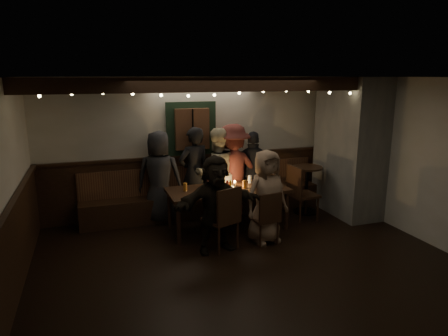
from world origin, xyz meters
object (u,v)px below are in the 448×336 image
object	(u,v)px
dining_table	(228,192)
person_c	(216,173)
high_top	(307,184)
person_f	(216,204)
person_b	(194,173)
chair_near_right	(267,215)
person_a	(159,177)
person_g	(266,197)
person_e	(254,172)
chair_end	(299,190)
person_d	(233,170)
chair_near_left	(225,215)

from	to	relation	value
dining_table	person_c	xyz separation A→B (m)	(0.01, 0.66, 0.18)
high_top	person_f	world-z (taller)	person_f
person_b	chair_near_right	bearing A→B (deg)	101.60
person_a	person_g	size ratio (longest dim) A/B	1.11
person_a	person_f	world-z (taller)	person_a
person_f	person_e	bearing A→B (deg)	44.66
chair_end	person_a	distance (m)	2.55
dining_table	person_b	distance (m)	0.88
person_d	person_f	world-z (taller)	person_d
person_b	high_top	bearing A→B (deg)	154.07
high_top	person_g	bearing A→B (deg)	-142.40
person_b	person_g	world-z (taller)	person_b
person_e	person_d	bearing A→B (deg)	24.88
high_top	person_a	bearing A→B (deg)	171.27
chair_end	person_d	world-z (taller)	person_d
chair_end	person_a	bearing A→B (deg)	162.08
dining_table	chair_end	bearing A→B (deg)	-1.07
chair_end	person_a	xyz separation A→B (m)	(-2.42, 0.78, 0.26)
person_c	person_e	xyz separation A→B (m)	(0.78, 0.06, -0.05)
person_e	chair_near_left	bearing A→B (deg)	72.26
chair_near_left	person_a	bearing A→B (deg)	114.37
dining_table	person_b	bearing A→B (deg)	117.30
chair_near_left	person_f	distance (m)	0.22
person_b	person_g	size ratio (longest dim) A/B	1.14
high_top	person_a	size ratio (longest dim) A/B	0.55
person_a	person_d	bearing A→B (deg)	-163.96
person_c	high_top	bearing A→B (deg)	164.59
person_c	chair_end	bearing A→B (deg)	148.82
chair_end	person_f	size ratio (longest dim) A/B	0.69
chair_end	person_b	size ratio (longest dim) A/B	0.60
dining_table	chair_near_left	world-z (taller)	chair_near_left
chair_near_left	high_top	world-z (taller)	chair_near_left
person_e	person_f	bearing A→B (deg)	68.52
person_c	person_d	bearing A→B (deg)	177.13
person_c	person_b	bearing A→B (deg)	-18.52
chair_end	person_c	xyz separation A→B (m)	(-1.37, 0.69, 0.26)
chair_near_right	person_f	distance (m)	0.87
dining_table	person_b	world-z (taller)	person_b
dining_table	person_b	xyz separation A→B (m)	(-0.39, 0.76, 0.19)
person_b	chair_end	bearing A→B (deg)	141.55
person_d	chair_near_left	bearing A→B (deg)	53.87
chair_near_left	person_a	distance (m)	1.74
person_a	person_g	world-z (taller)	person_a
person_d	person_a	bearing A→B (deg)	-15.28
high_top	person_c	distance (m)	1.78
dining_table	chair_near_right	distance (m)	0.91
person_b	dining_table	bearing A→B (deg)	102.79
chair_near_right	chair_end	distance (m)	1.27
person_d	dining_table	bearing A→B (deg)	51.35
person_b	person_c	world-z (taller)	person_b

